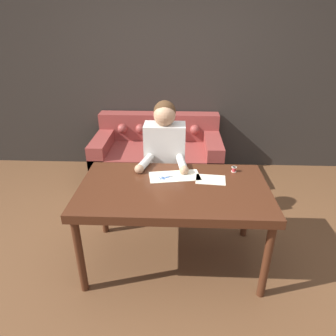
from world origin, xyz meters
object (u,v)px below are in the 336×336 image
couch (158,157)px  dining_table (174,194)px  scissors (168,177)px  person (165,165)px  thread_spool (234,169)px

couch → dining_table: bearing=-81.3°
scissors → couch: bearing=97.5°
person → thread_spool: 0.70m
person → thread_spool: (0.61, -0.31, 0.12)m
dining_table → scissors: bearing=110.3°
dining_table → thread_spool: 0.59m
dining_table → person: size_ratio=1.17×
couch → scissors: size_ratio=7.28×
dining_table → person: 0.60m
thread_spool → dining_table: bearing=-151.2°
dining_table → couch: size_ratio=0.93×
scissors → thread_spool: size_ratio=4.90×
dining_table → couch: bearing=98.7°
dining_table → scissors: (-0.05, 0.15, 0.07)m
couch → person: size_ratio=1.26×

